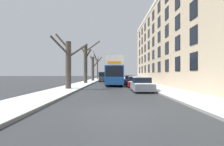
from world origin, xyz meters
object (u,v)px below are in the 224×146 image
at_px(pedestrian_left_sidewalk, 68,81).
at_px(parked_car_1, 134,82).
at_px(bare_tree_left_2, 93,68).
at_px(parked_car_2, 130,80).
at_px(oncoming_van, 104,76).
at_px(bare_tree_left_3, 97,67).
at_px(bare_tree_left_1, 86,63).
at_px(double_decker_bus, 114,70).
at_px(bare_tree_left_0, 68,63).
at_px(parked_car_0, 142,85).

bearing_deg(pedestrian_left_sidewalk, parked_car_1, -31.89).
distance_m(bare_tree_left_2, parked_car_2, 15.95).
bearing_deg(oncoming_van, bare_tree_left_3, 100.65).
bearing_deg(bare_tree_left_1, bare_tree_left_3, 90.03).
height_order(bare_tree_left_2, parked_car_2, bare_tree_left_2).
bearing_deg(double_decker_bus, parked_car_1, -62.42).
height_order(bare_tree_left_3, oncoming_van, bare_tree_left_3).
bearing_deg(bare_tree_left_0, bare_tree_left_1, 89.43).
relative_size(bare_tree_left_0, bare_tree_left_2, 0.94).
height_order(bare_tree_left_2, oncoming_van, bare_tree_left_2).
xyz_separation_m(bare_tree_left_0, bare_tree_left_2, (0.13, 23.47, 0.30)).
bearing_deg(oncoming_van, bare_tree_left_2, 142.20).
relative_size(double_decker_bus, oncoming_van, 2.19).
bearing_deg(bare_tree_left_2, parked_car_0, -73.44).
relative_size(bare_tree_left_0, oncoming_van, 1.18).
bearing_deg(bare_tree_left_1, oncoming_van, 74.00).
bearing_deg(bare_tree_left_0, pedestrian_left_sidewalk, 106.48).
xyz_separation_m(parked_car_0, parked_car_1, (-0.00, 5.81, 0.00)).
distance_m(bare_tree_left_2, pedestrian_left_sidewalk, 22.05).
xyz_separation_m(double_decker_bus, parked_car_0, (2.63, -10.84, -1.77)).
bearing_deg(bare_tree_left_1, bare_tree_left_2, 89.92).
bearing_deg(bare_tree_left_3, parked_car_2, -73.86).
height_order(bare_tree_left_2, pedestrian_left_sidewalk, bare_tree_left_2).
distance_m(double_decker_bus, parked_car_1, 5.94).
relative_size(bare_tree_left_0, parked_car_2, 1.43).
relative_size(parked_car_0, parked_car_1, 0.95).
bearing_deg(bare_tree_left_0, oncoming_van, 82.55).
relative_size(bare_tree_left_3, oncoming_van, 1.72).
xyz_separation_m(double_decker_bus, parked_car_2, (2.63, 0.61, -1.74)).
distance_m(bare_tree_left_3, pedestrian_left_sidewalk, 34.29).
distance_m(bare_tree_left_2, bare_tree_left_3, 12.25).
xyz_separation_m(bare_tree_left_0, parked_car_0, (7.65, -1.81, -2.29)).
relative_size(bare_tree_left_1, pedestrian_left_sidewalk, 4.81).
bearing_deg(bare_tree_left_3, bare_tree_left_2, -89.87).
distance_m(bare_tree_left_0, oncoming_van, 21.66).
bearing_deg(oncoming_van, bare_tree_left_0, -97.45).
relative_size(bare_tree_left_3, parked_car_0, 2.24).
height_order(bare_tree_left_2, parked_car_1, bare_tree_left_2).
distance_m(parked_car_2, pedestrian_left_sidewalk, 11.45).
xyz_separation_m(bare_tree_left_1, bare_tree_left_2, (0.02, 11.40, -0.52)).
xyz_separation_m(bare_tree_left_3, pedestrian_left_sidewalk, (-0.57, -34.15, -2.97)).
relative_size(parked_car_1, oncoming_van, 0.81).
xyz_separation_m(bare_tree_left_3, parked_car_0, (7.55, -37.52, -3.18)).
distance_m(bare_tree_left_0, bare_tree_left_3, 35.72).
bearing_deg(oncoming_van, bare_tree_left_1, -106.00).
distance_m(bare_tree_left_0, parked_car_2, 12.51).
height_order(bare_tree_left_1, oncoming_van, bare_tree_left_1).
distance_m(bare_tree_left_3, oncoming_van, 14.79).
distance_m(bare_tree_left_3, parked_car_0, 38.40).
distance_m(parked_car_2, oncoming_van, 12.74).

